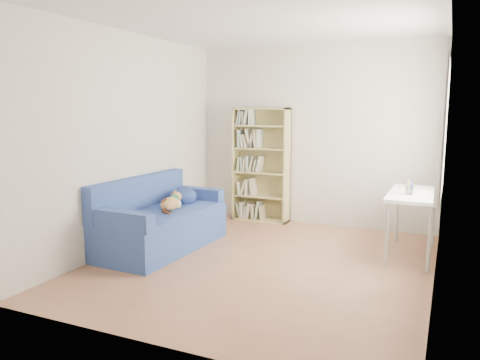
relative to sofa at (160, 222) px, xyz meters
name	(u,v)px	position (x,y,z in m)	size (l,w,h in m)	color
ground	(262,263)	(1.36, -0.03, -0.33)	(4.00, 4.00, 0.00)	#996345
room_shell	(273,114)	(1.45, 0.00, 1.31)	(3.54, 4.04, 2.62)	silver
sofa	(160,222)	(0.00, 0.00, 0.00)	(0.90, 1.78, 0.87)	navy
bookshelf	(261,169)	(0.59, 1.82, 0.46)	(0.85, 0.27, 1.71)	tan
desk	(413,199)	(2.82, 0.92, 0.34)	(0.52, 1.14, 0.75)	white
pen_cup	(409,189)	(2.79, 0.76, 0.49)	(0.09, 0.09, 0.17)	white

